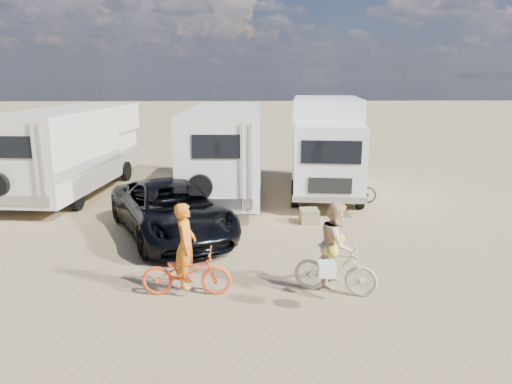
{
  "coord_description": "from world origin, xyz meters",
  "views": [
    {
      "loc": [
        0.6,
        -8.65,
        3.84
      ],
      "look_at": [
        1.0,
        1.94,
        1.3
      ],
      "focal_mm": 33.91,
      "sensor_mm": 36.0,
      "label": 1
    }
  ],
  "objects_px": {
    "dark_suv": "(171,209)",
    "rider_woman": "(336,253)",
    "cooler": "(146,224)",
    "rv_main": "(226,153)",
    "rv_left": "(73,151)",
    "crate": "(309,216)",
    "box_truck": "(326,147)",
    "bike_woman": "(335,270)",
    "rider_man": "(186,254)",
    "bike_parked": "(351,189)",
    "bike_man": "(187,272)"
  },
  "relations": [
    {
      "from": "dark_suv",
      "to": "rider_woman",
      "type": "xyz_separation_m",
      "value": [
        3.39,
        -3.44,
        0.1
      ]
    },
    {
      "from": "rider_woman",
      "to": "cooler",
      "type": "relative_size",
      "value": 3.09
    },
    {
      "from": "rv_main",
      "to": "cooler",
      "type": "relative_size",
      "value": 14.17
    },
    {
      "from": "rv_left",
      "to": "dark_suv",
      "type": "bearing_deg",
      "value": -43.52
    },
    {
      "from": "dark_suv",
      "to": "crate",
      "type": "relative_size",
      "value": 9.95
    },
    {
      "from": "dark_suv",
      "to": "box_truck",
      "type": "bearing_deg",
      "value": 18.28
    },
    {
      "from": "bike_woman",
      "to": "rider_woman",
      "type": "bearing_deg",
      "value": 0.0
    },
    {
      "from": "rider_man",
      "to": "bike_parked",
      "type": "bearing_deg",
      "value": -33.47
    },
    {
      "from": "rv_left",
      "to": "bike_woman",
      "type": "height_order",
      "value": "rv_left"
    },
    {
      "from": "bike_woman",
      "to": "bike_parked",
      "type": "distance_m",
      "value": 6.75
    },
    {
      "from": "rv_main",
      "to": "crate",
      "type": "xyz_separation_m",
      "value": [
        2.3,
        -3.16,
        -1.24
      ]
    },
    {
      "from": "cooler",
      "to": "bike_parked",
      "type": "bearing_deg",
      "value": 7.87
    },
    {
      "from": "bike_woman",
      "to": "bike_man",
      "type": "bearing_deg",
      "value": 110.62
    },
    {
      "from": "bike_man",
      "to": "rv_main",
      "type": "bearing_deg",
      "value": -2.84
    },
    {
      "from": "box_truck",
      "to": "rider_man",
      "type": "xyz_separation_m",
      "value": [
        -3.83,
        -7.53,
        -0.81
      ]
    },
    {
      "from": "bike_parked",
      "to": "cooler",
      "type": "relative_size",
      "value": 3.09
    },
    {
      "from": "bike_woman",
      "to": "rv_main",
      "type": "bearing_deg",
      "value": 37.65
    },
    {
      "from": "rv_left",
      "to": "rider_woman",
      "type": "distance_m",
      "value": 10.86
    },
    {
      "from": "box_truck",
      "to": "rider_man",
      "type": "bearing_deg",
      "value": -109.21
    },
    {
      "from": "bike_parked",
      "to": "dark_suv",
      "type": "bearing_deg",
      "value": 136.99
    },
    {
      "from": "rv_main",
      "to": "rider_man",
      "type": "xyz_separation_m",
      "value": [
        -0.53,
        -7.44,
        -0.67
      ]
    },
    {
      "from": "dark_suv",
      "to": "rider_woman",
      "type": "bearing_deg",
      "value": -69.41
    },
    {
      "from": "rider_woman",
      "to": "bike_parked",
      "type": "relative_size",
      "value": 1.0
    },
    {
      "from": "rv_left",
      "to": "bike_man",
      "type": "relative_size",
      "value": 4.38
    },
    {
      "from": "bike_woman",
      "to": "rider_man",
      "type": "xyz_separation_m",
      "value": [
        -2.67,
        0.05,
        0.31
      ]
    },
    {
      "from": "box_truck",
      "to": "cooler",
      "type": "distance_m",
      "value": 6.64
    },
    {
      "from": "bike_man",
      "to": "rider_man",
      "type": "xyz_separation_m",
      "value": [
        -0.0,
        0.0,
        0.34
      ]
    },
    {
      "from": "crate",
      "to": "bike_man",
      "type": "bearing_deg",
      "value": -123.51
    },
    {
      "from": "rider_man",
      "to": "rider_woman",
      "type": "xyz_separation_m",
      "value": [
        2.67,
        -0.05,
        0.0
      ]
    },
    {
      "from": "rider_woman",
      "to": "cooler",
      "type": "xyz_separation_m",
      "value": [
        -4.08,
        3.74,
        -0.57
      ]
    },
    {
      "from": "rider_man",
      "to": "cooler",
      "type": "height_order",
      "value": "rider_man"
    },
    {
      "from": "cooler",
      "to": "rider_woman",
      "type": "bearing_deg",
      "value": -59.87
    },
    {
      "from": "rv_left",
      "to": "rider_man",
      "type": "distance_m",
      "value": 9.26
    },
    {
      "from": "rv_left",
      "to": "cooler",
      "type": "relative_size",
      "value": 14.17
    },
    {
      "from": "bike_parked",
      "to": "rider_man",
      "type": "bearing_deg",
      "value": 161.75
    },
    {
      "from": "rider_man",
      "to": "cooler",
      "type": "xyz_separation_m",
      "value": [
        -1.4,
        3.69,
        -0.56
      ]
    },
    {
      "from": "bike_man",
      "to": "bike_woman",
      "type": "xyz_separation_m",
      "value": [
        2.67,
        -0.05,
        0.04
      ]
    },
    {
      "from": "rider_man",
      "to": "crate",
      "type": "distance_m",
      "value": 5.16
    },
    {
      "from": "box_truck",
      "to": "bike_man",
      "type": "height_order",
      "value": "box_truck"
    },
    {
      "from": "rv_left",
      "to": "bike_woman",
      "type": "xyz_separation_m",
      "value": [
        7.23,
        -8.08,
        -0.96
      ]
    },
    {
      "from": "bike_woman",
      "to": "rider_man",
      "type": "relative_size",
      "value": 0.99
    },
    {
      "from": "bike_man",
      "to": "box_truck",
      "type": "bearing_deg",
      "value": -25.74
    },
    {
      "from": "bike_parked",
      "to": "crate",
      "type": "height_order",
      "value": "bike_parked"
    },
    {
      "from": "box_truck",
      "to": "bike_man",
      "type": "xyz_separation_m",
      "value": [
        -3.83,
        -7.53,
        -1.15
      ]
    },
    {
      "from": "box_truck",
      "to": "bike_woman",
      "type": "relative_size",
      "value": 3.76
    },
    {
      "from": "rider_man",
      "to": "rider_woman",
      "type": "relative_size",
      "value": 1.0
    },
    {
      "from": "rv_main",
      "to": "rv_left",
      "type": "bearing_deg",
      "value": 175.64
    },
    {
      "from": "rv_main",
      "to": "crate",
      "type": "relative_size",
      "value": 14.65
    },
    {
      "from": "rider_man",
      "to": "crate",
      "type": "height_order",
      "value": "rider_man"
    },
    {
      "from": "rider_woman",
      "to": "rv_main",
      "type": "bearing_deg",
      "value": 37.65
    }
  ]
}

